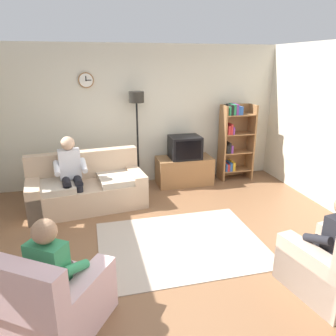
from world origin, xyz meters
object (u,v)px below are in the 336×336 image
Objects in this scene: couch at (87,189)px; bookshelf at (234,140)px; armchair_near_bookshelf at (335,268)px; armchair_near_window at (53,301)px; person_in_left_armchair at (56,266)px; person_in_right_armchair at (332,238)px; tv at (185,147)px; floor_lamp at (137,113)px; person_on_couch at (71,171)px; tv_stand at (184,171)px.

bookshelf is at bearing 13.38° from couch.
couch and armchair_near_bookshelf have the same top height.
armchair_near_window is 1.05× the size of person_in_left_armchair.
bookshelf is 1.34× the size of armchair_near_window.
person_in_right_armchair is at bearing -47.91° from couch.
armchair_near_bookshelf is (-0.48, -3.59, -0.54)m from bookshelf.
tv is at bearing 17.87° from couch.
floor_lamp is at bearing 36.50° from couch.
person_in_left_armchair is (-0.05, -2.49, -0.09)m from person_on_couch.
person_in_right_armchair is (0.60, -3.43, 0.33)m from tv_stand.
person_on_couch reaches higher than armchair_near_window.
tv_stand is 1.23m from bookshelf.
person_on_couch is at bearing -145.30° from floor_lamp.
armchair_near_window is at bearing -134.50° from bookshelf.
couch is 1.26× the size of bookshelf.
armchair_near_window is at bearing -96.88° from couch.
person_in_right_armchair is at bearing -44.29° from person_on_couch.
armchair_near_window reaches higher than tv_stand.
person_on_couch reaches higher than person_in_right_armchair.
tv_stand is 1.49m from floor_lamp.
bookshelf is 3.54m from person_in_right_armchair.
tv is 0.48× the size of person_on_couch.
floor_lamp reaches higher than couch.
armchair_near_bookshelf is (0.61, -3.52, 0.02)m from tv_stand.
floor_lamp is (-0.92, 0.10, 1.18)m from tv_stand.
bookshelf reaches higher than person_in_left_armchair.
armchair_near_window is (-1.33, -3.42, -1.16)m from floor_lamp.
bookshelf is 3.34m from person_on_couch.
person_in_right_armchair is (2.79, -0.18, 0.00)m from person_in_left_armchair.
tv_stand is at bearing 55.96° from armchair_near_window.
armchair_near_window is (-2.24, -3.32, 0.02)m from tv_stand.
tv is (1.92, 0.62, 0.45)m from couch.
armchair_near_window is 2.86m from armchair_near_bookshelf.
couch is 1.69× the size of armchair_near_window.
person_in_left_armchair reaches higher than couch.
armchair_near_bookshelf is at bearing -5.52° from person_in_left_armchair.
couch is at bearing 83.12° from armchair_near_window.
armchair_near_window is 1.17× the size of armchair_near_bookshelf.
tv is 3.90m from person_in_left_armchair.
person_in_left_armchair is at bearing -134.70° from bookshelf.
person_on_couch is 3.83m from person_in_right_armchair.
floor_lamp is 1.84× the size of armchair_near_bookshelf.
floor_lamp is 3.68m from person_in_left_armchair.
person_in_left_armchair is (-2.19, -3.22, -0.16)m from tv.
tv_stand is 0.70× the size of bookshelf.
person_in_left_armchair is (-1.28, -3.34, -0.85)m from floor_lamp.
bookshelf is at bearing -0.76° from floor_lamp.
bookshelf is 0.85× the size of floor_lamp.
tv is 0.51× the size of armchair_near_window.
tv is 0.38× the size of bookshelf.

